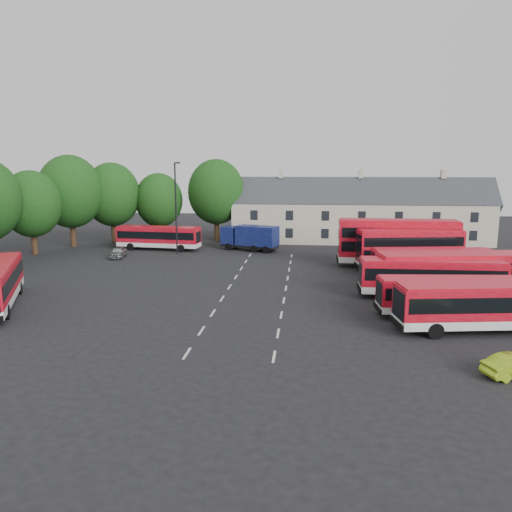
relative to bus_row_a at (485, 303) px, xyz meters
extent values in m
plane|color=black|center=(-18.15, 8.36, -1.91)|extent=(140.00, 140.00, 0.00)
cube|color=beige|center=(-18.15, -5.64, -1.91)|extent=(0.15, 1.80, 0.01)
cube|color=beige|center=(-18.15, -1.64, -1.91)|extent=(0.15, 1.80, 0.01)
cube|color=beige|center=(-18.15, 2.36, -1.91)|extent=(0.15, 1.80, 0.01)
cube|color=beige|center=(-18.15, 6.36, -1.91)|extent=(0.15, 1.80, 0.01)
cube|color=beige|center=(-18.15, 10.36, -1.91)|extent=(0.15, 1.80, 0.01)
cube|color=beige|center=(-18.15, 14.36, -1.91)|extent=(0.15, 1.80, 0.01)
cube|color=beige|center=(-18.15, 18.36, -1.91)|extent=(0.15, 1.80, 0.01)
cube|color=beige|center=(-18.15, 22.36, -1.91)|extent=(0.15, 1.80, 0.01)
cube|color=beige|center=(-18.15, 26.36, -1.91)|extent=(0.15, 1.80, 0.01)
cube|color=beige|center=(-13.15, -5.64, -1.91)|extent=(0.15, 1.80, 0.01)
cube|color=beige|center=(-13.15, -1.64, -1.91)|extent=(0.15, 1.80, 0.01)
cube|color=beige|center=(-13.15, 2.36, -1.91)|extent=(0.15, 1.80, 0.01)
cube|color=beige|center=(-13.15, 6.36, -1.91)|extent=(0.15, 1.80, 0.01)
cube|color=beige|center=(-13.15, 10.36, -1.91)|extent=(0.15, 1.80, 0.01)
cube|color=beige|center=(-13.15, 14.36, -1.91)|extent=(0.15, 1.80, 0.01)
cube|color=beige|center=(-13.15, 18.36, -1.91)|extent=(0.15, 1.80, 0.01)
cube|color=beige|center=(-13.15, 22.36, -1.91)|extent=(0.15, 1.80, 0.01)
cube|color=beige|center=(-13.15, 26.36, -1.91)|extent=(0.15, 1.80, 0.01)
cylinder|color=black|center=(-44.15, 24.36, -0.08)|extent=(0.70, 0.70, 3.67)
ellipsoid|color=#0E330E|center=(-44.15, 24.36, 4.19)|extent=(6.93, 6.93, 7.97)
cylinder|color=black|center=(-42.15, 30.36, 0.27)|extent=(0.70, 0.70, 4.38)
ellipsoid|color=#0E330E|center=(-42.15, 30.36, 5.35)|extent=(8.25, 8.25, 9.49)
cylinder|color=black|center=(-38.15, 34.36, 0.10)|extent=(0.70, 0.70, 4.02)
ellipsoid|color=#0E330E|center=(-38.15, 34.36, 4.77)|extent=(7.59, 7.59, 8.73)
cylinder|color=black|center=(-32.15, 36.36, -0.16)|extent=(0.70, 0.70, 3.50)
ellipsoid|color=#0E330E|center=(-32.15, 36.36, 3.90)|extent=(6.60, 6.60, 7.59)
cylinder|color=black|center=(-24.15, 37.36, 0.19)|extent=(0.70, 0.70, 4.20)
ellipsoid|color=#0E330E|center=(-24.15, 37.36, 5.06)|extent=(7.92, 7.92, 9.11)
cube|color=beige|center=(-4.15, 38.36, 0.84)|extent=(35.00, 7.00, 5.50)
cube|color=#2D3035|center=(-4.15, 38.36, 3.59)|extent=(35.70, 7.13, 7.13)
cube|color=beige|center=(-15.15, 38.36, 7.55)|extent=(0.60, 0.90, 1.20)
cube|color=beige|center=(-4.15, 38.36, 7.55)|extent=(0.60, 0.90, 1.20)
cube|color=beige|center=(6.85, 38.36, 7.55)|extent=(0.60, 0.90, 1.20)
cube|color=silver|center=(0.00, 0.00, -1.12)|extent=(11.53, 4.23, 0.56)
cube|color=#B20A1C|center=(0.00, 0.00, 0.16)|extent=(11.53, 4.23, 2.00)
cube|color=black|center=(0.00, 0.00, 0.21)|extent=(11.09, 4.22, 0.97)
cube|color=#B20A1C|center=(0.00, 0.00, 1.21)|extent=(11.29, 4.10, 0.12)
cylinder|color=black|center=(-3.39, -1.69, -1.40)|extent=(1.06, 0.44, 1.02)
cube|color=silver|center=(-1.29, 3.20, -1.21)|extent=(10.12, 3.05, 0.50)
cube|color=#B20A1C|center=(-1.29, 3.20, -0.08)|extent=(10.12, 3.05, 1.77)
cube|color=black|center=(-1.29, 3.20, -0.03)|extent=(9.73, 3.07, 0.86)
cube|color=#B20A1C|center=(-1.29, 3.20, 0.85)|extent=(9.92, 2.95, 0.11)
cylinder|color=black|center=(-4.39, 1.93, -1.46)|extent=(0.92, 0.33, 0.91)
cylinder|color=black|center=(1.80, 4.48, -1.46)|extent=(0.92, 0.33, 0.91)
cube|color=silver|center=(-1.38, 8.27, -1.12)|extent=(11.28, 2.60, 0.56)
cube|color=#B20A1C|center=(-1.38, 8.27, 0.16)|extent=(11.28, 2.60, 2.00)
cube|color=black|center=(-1.38, 8.27, 0.21)|extent=(10.83, 2.66, 0.97)
cube|color=#B20A1C|center=(-1.38, 8.27, 1.21)|extent=(11.06, 2.49, 0.12)
cylinder|color=black|center=(-4.98, 7.10, -1.40)|extent=(1.03, 0.29, 1.03)
cylinder|color=black|center=(2.23, 9.44, -1.40)|extent=(1.03, 0.29, 1.03)
cube|color=silver|center=(0.61, 9.74, -1.05)|extent=(12.56, 4.79, 0.61)
cube|color=#B20A1C|center=(0.61, 9.74, 0.34)|extent=(12.56, 4.79, 2.17)
cube|color=black|center=(0.61, 9.74, 0.40)|extent=(12.09, 4.77, 1.06)
cube|color=#B20A1C|center=(0.61, 9.74, 1.49)|extent=(12.30, 4.64, 0.13)
cylinder|color=black|center=(-3.05, 7.84, -1.36)|extent=(1.15, 0.49, 1.12)
cylinder|color=black|center=(4.28, 11.63, -1.36)|extent=(1.15, 0.49, 1.12)
cube|color=silver|center=(0.13, 14.16, -1.15)|extent=(11.07, 3.49, 0.54)
cube|color=#B20A1C|center=(0.13, 14.16, 0.09)|extent=(11.07, 3.49, 1.93)
cube|color=black|center=(0.13, 14.16, 0.14)|extent=(10.64, 3.51, 0.94)
cube|color=#B20A1C|center=(0.13, 14.16, 1.10)|extent=(10.84, 3.37, 0.12)
cylinder|color=black|center=(-3.24, 12.71, -1.42)|extent=(1.01, 0.37, 0.99)
cylinder|color=black|center=(3.49, 15.60, -1.42)|extent=(1.01, 0.37, 0.99)
cube|color=silver|center=(-1.06, 18.75, -1.18)|extent=(10.69, 4.04, 0.52)
cube|color=#B20A1C|center=(-1.06, 18.75, 0.67)|extent=(10.69, 4.04, 3.18)
cube|color=black|center=(-1.06, 18.75, 0.05)|extent=(10.29, 4.03, 0.90)
cube|color=#B20A1C|center=(-1.06, 18.75, 2.31)|extent=(10.47, 3.91, 0.11)
cylinder|color=black|center=(-4.18, 17.15, -1.44)|extent=(0.98, 0.42, 0.95)
cylinder|color=black|center=(2.06, 20.36, -1.44)|extent=(0.98, 0.42, 0.95)
cube|color=black|center=(-1.06, 18.75, 1.29)|extent=(10.29, 4.03, 0.90)
cube|color=silver|center=(-1.88, 20.93, -1.05)|extent=(12.32, 3.02, 0.61)
cube|color=#B20A1C|center=(-1.88, 20.93, 1.13)|extent=(12.32, 3.02, 3.74)
cube|color=black|center=(-1.88, 20.93, 0.40)|extent=(11.83, 3.08, 1.06)
cube|color=#B20A1C|center=(-1.88, 20.93, 3.05)|extent=(12.08, 2.90, 0.13)
cylinder|color=black|center=(-5.83, 19.74, -1.36)|extent=(1.12, 0.33, 1.12)
cylinder|color=black|center=(2.07, 22.12, -1.36)|extent=(1.12, 0.33, 1.12)
cube|color=black|center=(-1.88, 20.93, 1.85)|extent=(11.83, 3.08, 1.06)
cylinder|color=black|center=(-32.17, -0.61, -1.39)|extent=(0.70, 1.08, 1.05)
cube|color=silver|center=(-30.15, 29.02, -1.17)|extent=(10.75, 3.44, 0.53)
cube|color=#B20A1C|center=(-30.15, 29.02, 0.03)|extent=(10.75, 3.44, 1.87)
cube|color=black|center=(-30.15, 29.02, 0.08)|extent=(10.34, 3.45, 0.91)
cube|color=#B20A1C|center=(-30.15, 29.02, 1.01)|extent=(10.53, 3.32, 0.12)
cylinder|color=black|center=(-33.62, 28.28, -1.43)|extent=(0.98, 0.36, 0.96)
cylinder|color=black|center=(-26.67, 29.76, -1.43)|extent=(0.98, 0.36, 0.96)
cube|color=black|center=(-18.56, 29.67, -1.33)|extent=(7.46, 4.36, 0.27)
cube|color=#0D164C|center=(-21.10, 30.63, -0.10)|extent=(2.49, 2.76, 2.17)
cube|color=black|center=(-21.90, 30.94, 0.22)|extent=(0.76, 1.83, 1.09)
cube|color=#0D164C|center=(-17.58, 29.31, 0.03)|extent=(5.63, 3.94, 2.44)
cylinder|color=black|center=(-21.29, 29.61, -1.46)|extent=(0.94, 0.56, 0.91)
cylinder|color=black|center=(-15.62, 29.66, -1.46)|extent=(0.94, 0.56, 0.91)
imported|color=#AEB0B6|center=(-33.28, 23.16, -1.30)|extent=(1.92, 3.79, 1.24)
cylinder|color=black|center=(-27.00, 26.03, 3.54)|extent=(0.20, 0.20, 10.92)
cube|color=black|center=(-26.68, 26.14, 9.00)|extent=(0.71, 0.47, 0.20)
camera|label=1|loc=(-11.48, -32.18, 8.67)|focal=35.00mm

